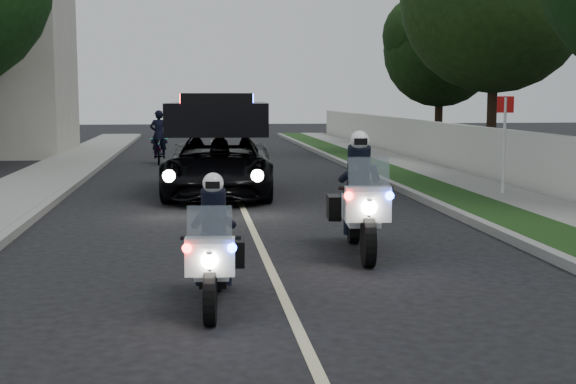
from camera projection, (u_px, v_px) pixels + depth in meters
The scene contains 15 objects.
ground at pixel (311, 358), 7.17m from camera, with size 120.00×120.00×0.00m, color black.
curb_right at pixel (426, 200), 17.50m from camera, with size 0.20×60.00×0.15m, color gray.
grass_verge at pixel (456, 199), 17.58m from camera, with size 1.20×60.00×0.16m, color #193814.
sidewalk_right at pixel (512, 198), 17.74m from camera, with size 1.40×60.00×0.16m, color gray.
property_wall at pixel (556, 168), 17.78m from camera, with size 0.22×60.00×1.50m, color beige.
curb_left at pixel (47, 206), 16.52m from camera, with size 0.20×60.00×0.15m, color gray.
lane_marking at pixel (242, 206), 17.02m from camera, with size 0.12×50.00×0.01m, color #BFB78C.
police_moto_left at pixel (214, 306), 8.94m from camera, with size 0.62×1.78×1.51m, color white, non-canonical shape.
police_moto_right at pixel (360, 254), 11.89m from camera, with size 0.76×2.18×1.86m, color white, non-canonical shape.
police_suv at pixel (220, 195), 18.89m from camera, with size 2.48×5.35×2.60m, color black.
bicycle at pixel (159, 164), 27.54m from camera, with size 0.62×1.77×0.92m, color black.
cyclist at pixel (159, 164), 27.54m from camera, with size 0.60×0.40×1.68m, color black.
sign_post at pixel (502, 200), 18.05m from camera, with size 0.38×0.38×2.44m, color red, non-canonical shape.
tree_right_d at pixel (490, 160), 29.02m from camera, with size 6.83×6.83×11.39m, color #1F3C14, non-canonical shape.
tree_right_e at pixel (438, 147), 36.40m from camera, with size 5.17×5.17×8.61m, color black, non-canonical shape.
Camera 1 is at (-1.04, -6.85, 2.37)m, focal length 49.15 mm.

